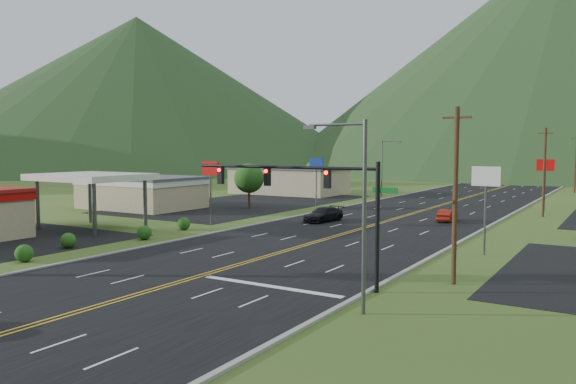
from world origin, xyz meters
The scene contains 22 objects.
ground centered at (0.00, 0.00, 0.00)m, with size 500.00×500.00×0.00m, color #274217.
road centered at (0.00, 0.00, 0.00)m, with size 20.00×460.00×0.04m, color black.
curb_east centered at (10.15, 0.00, 0.00)m, with size 0.30×460.00×0.14m, color gray.
traffic_signal centered at (6.48, 14.00, 5.33)m, with size 13.10×0.43×7.00m.
streetlight_east centered at (11.18, 10.00, 5.18)m, with size 3.28×0.25×9.00m.
streetlight_west centered at (-11.68, 70.00, 5.18)m, with size 3.28×0.25×9.00m.
gas_canopy centered at (-22.00, 22.00, 4.87)m, with size 10.00×8.00×5.30m.
building_west_mid centered at (-32.00, 38.00, 2.27)m, with size 14.40×10.40×4.10m.
building_west_far centered at (-28.00, 68.00, 2.26)m, with size 18.40×11.40×4.50m.
pole_sign_west_a centered at (-14.00, 30.00, 5.05)m, with size 2.00×0.18×6.40m.
pole_sign_west_b centered at (-14.00, 52.00, 5.05)m, with size 2.00×0.18×6.40m.
pole_sign_east_a centered at (13.00, 28.00, 5.05)m, with size 2.00×0.18×6.40m.
pole_sign_east_b centered at (13.00, 60.00, 5.05)m, with size 2.00×0.18×6.40m.
tree_west_a centered at (-20.00, 45.00, 3.89)m, with size 3.84×3.84×5.82m.
tree_west_b centered at (-25.00, 72.00, 3.89)m, with size 3.84×3.84×5.82m.
utility_pole_a centered at (13.50, 18.00, 5.13)m, with size 1.60×0.28×10.00m.
utility_pole_b centered at (13.50, 55.00, 5.13)m, with size 1.60×0.28×10.00m.
utility_pole_c centered at (13.50, 95.00, 5.13)m, with size 1.60×0.28×10.00m.
mountain_n centered at (0.00, 220.00, 42.50)m, with size 220.00×220.00×85.00m, color #1E3E1C.
mountain_nw centered at (-148.49, 148.49, 30.00)m, with size 190.00×190.00×60.00m, color #1E3E1C.
car_dark_mid centered at (-5.57, 38.19, 0.75)m, with size 2.11×5.20×1.51m, color black.
car_red_far centered at (5.53, 45.03, 0.64)m, with size 1.36×3.90×1.29m, color maroon.
Camera 1 is at (21.90, -13.61, 7.67)m, focal length 35.00 mm.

